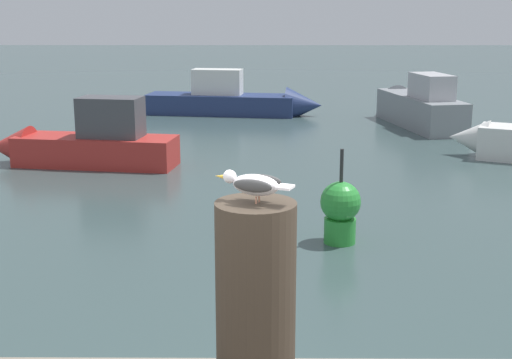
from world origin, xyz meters
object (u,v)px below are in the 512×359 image
(seagull, at_px, (254,184))
(mooring_post, at_px, (256,297))
(boat_red, at_px, (80,143))
(boat_navy, at_px, (240,101))
(channel_buoy, at_px, (340,210))
(boat_grey, at_px, (416,106))

(seagull, bearing_deg, mooring_post, -23.18)
(seagull, height_order, boat_red, seagull)
(mooring_post, height_order, boat_red, mooring_post)
(boat_navy, bearing_deg, mooring_post, -88.05)
(mooring_post, bearing_deg, channel_buoy, 79.66)
(seagull, bearing_deg, boat_grey, 75.12)
(channel_buoy, bearing_deg, boat_red, 134.29)
(seagull, bearing_deg, boat_navy, 91.93)
(boat_navy, xyz_separation_m, boat_grey, (4.96, -1.88, 0.12))
(boat_red, distance_m, boat_navy, 7.80)
(seagull, distance_m, boat_grey, 17.04)
(mooring_post, distance_m, boat_navy, 18.33)
(boat_red, distance_m, channel_buoy, 6.91)
(seagull, xyz_separation_m, boat_grey, (4.35, 16.37, -1.85))
(boat_grey, bearing_deg, mooring_post, -104.85)
(mooring_post, bearing_deg, boat_red, 108.45)
(mooring_post, distance_m, seagull, 0.56)
(mooring_post, relative_size, seagull, 2.48)
(boat_grey, height_order, channel_buoy, boat_grey)
(seagull, xyz_separation_m, boat_navy, (-0.61, 18.26, -1.97))
(mooring_post, height_order, seagull, seagull)
(boat_red, bearing_deg, boat_grey, 33.27)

